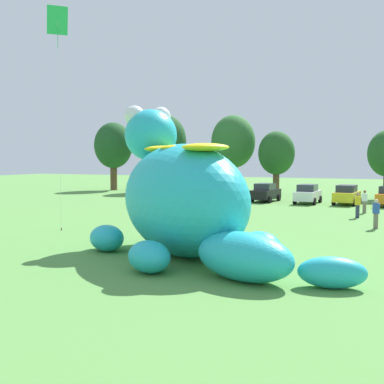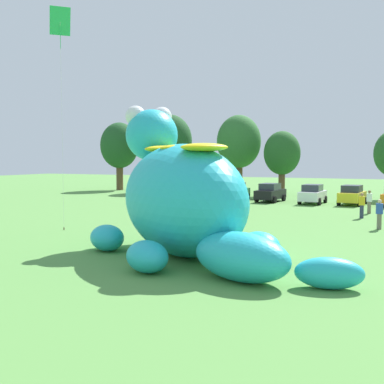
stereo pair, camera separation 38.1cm
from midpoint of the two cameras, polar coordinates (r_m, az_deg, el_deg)
The scene contains 15 objects.
ground_plane at distance 20.54m, azimuth 3.44°, elevation -7.34°, with size 160.00×160.00×0.00m, color #568E42.
giant_inflatable_creature at distance 19.94m, azimuth -0.59°, elevation -0.72°, with size 12.20×9.15×6.55m.
car_blue at distance 48.29m, azimuth 2.23°, elevation 0.25°, with size 2.22×4.24×1.72m.
car_green at distance 46.20m, azimuth 5.43°, elevation 0.06°, with size 2.02×4.14×1.72m.
car_black at distance 45.17m, azimuth 9.52°, elevation -0.06°, with size 2.20×4.23×1.72m.
car_white at distance 43.99m, azimuth 14.38°, elevation -0.24°, with size 2.06×4.16×1.72m.
car_yellow at distance 43.88m, azimuth 18.72°, elevation -0.34°, with size 2.20×4.23×1.72m.
tree_far_left at distance 61.81m, azimuth -8.44°, elevation 5.44°, with size 4.82×4.82×8.56m.
tree_left at distance 57.93m, azimuth -2.40°, elevation 6.01°, with size 5.21×5.21×9.25m.
tree_mid_left at distance 55.74m, azimuth 5.77°, elevation 5.91°, with size 5.07×5.07×9.00m.
tree_centre_left at distance 52.74m, azimuth 10.85°, elevation 4.52°, with size 3.92×3.92×6.96m.
spectator_mid_field at distance 37.42m, azimuth 20.58°, elevation -1.12°, with size 0.38×0.26×1.71m.
spectator_by_cars at distance 29.41m, azimuth 21.70°, elevation -2.49°, with size 0.38×0.26×1.71m.
spectator_far_side at distance 34.34m, azimuth 19.82°, elevation -1.54°, with size 0.38×0.26×1.71m.
tethered_flying_kite at distance 28.69m, azimuth -15.00°, elevation 18.56°, with size 1.13×1.13×12.27m.
Camera 2 is at (7.53, -18.66, 4.05)m, focal length 44.92 mm.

